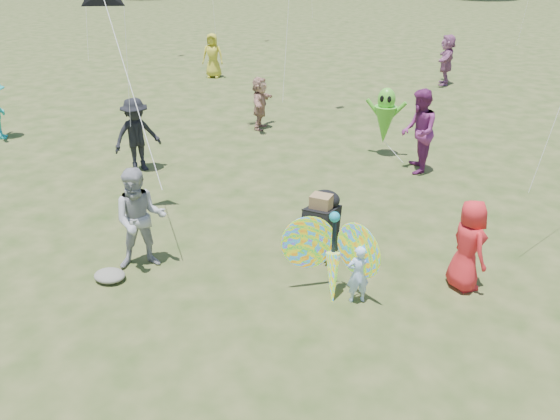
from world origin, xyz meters
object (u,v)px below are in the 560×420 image
at_px(adult_man, 140,219).
at_px(crowd_b, 137,135).
at_px(crowd_d, 260,103).
at_px(crowd_g, 213,56).
at_px(crowd_e, 419,132).
at_px(alien_kite, 385,118).
at_px(child_girl, 358,274).
at_px(jogging_stroller, 322,218).
at_px(crowd_a, 468,245).
at_px(crowd_j, 446,60).
at_px(butterfly_kite, 333,257).

xyz_separation_m(adult_man, crowd_b, (-2.41, 3.74, 0.00)).
height_order(crowd_d, crowd_g, crowd_g).
distance_m(crowd_b, crowd_e, 6.55).
relative_size(adult_man, alien_kite, 1.00).
distance_m(child_girl, jogging_stroller, 1.63).
height_order(adult_man, crowd_b, crowd_b).
xyz_separation_m(crowd_a, crowd_b, (-7.48, 2.67, 0.13)).
relative_size(adult_man, crowd_d, 1.15).
height_order(adult_man, crowd_j, crowd_j).
bearing_deg(adult_man, crowd_a, -18.40).
distance_m(adult_man, crowd_d, 7.81).
relative_size(crowd_j, butterfly_kite, 1.07).
bearing_deg(butterfly_kite, alien_kite, 92.38).
relative_size(child_girl, crowd_e, 0.49).
height_order(crowd_e, alien_kite, crowd_e).
relative_size(crowd_b, butterfly_kite, 1.01).
bearing_deg(crowd_j, crowd_e, -2.02).
bearing_deg(jogging_stroller, crowd_e, 80.80).
height_order(child_girl, crowd_e, crowd_e).
height_order(crowd_e, crowd_j, crowd_e).
height_order(crowd_b, crowd_e, crowd_e).
bearing_deg(crowd_b, butterfly_kite, -87.73).
distance_m(adult_man, crowd_b, 4.45).
relative_size(crowd_j, alien_kite, 1.07).
height_order(crowd_g, butterfly_kite, crowd_g).
xyz_separation_m(crowd_j, alien_kite, (-0.97, -8.69, 0.04)).
xyz_separation_m(butterfly_kite, alien_kite, (-0.27, 6.47, 0.30)).
xyz_separation_m(child_girl, crowd_d, (-4.43, 7.62, 0.28)).
bearing_deg(child_girl, alien_kite, -113.41).
relative_size(crowd_b, crowd_d, 1.16).
bearing_deg(crowd_j, butterfly_kite, -4.32).
distance_m(adult_man, crowd_a, 5.18).
height_order(adult_man, crowd_a, adult_man).
bearing_deg(jogging_stroller, crowd_j, 90.74).
bearing_deg(crowd_e, alien_kite, -143.87).
distance_m(jogging_stroller, butterfly_kite, 1.39).
bearing_deg(adult_man, child_girl, -28.12).
distance_m(crowd_a, crowd_e, 4.90).
bearing_deg(crowd_g, adult_man, -80.38).
bearing_deg(crowd_j, jogging_stroller, -6.66).
distance_m(child_girl, crowd_j, 15.22).
bearing_deg(alien_kite, child_girl, -84.12).
height_order(adult_man, crowd_g, adult_man).
bearing_deg(adult_man, alien_kite, 36.17).
distance_m(adult_man, crowd_g, 14.50).
bearing_deg(crowd_b, crowd_e, -36.87).
xyz_separation_m(child_girl, adult_man, (-3.57, -0.14, 0.40)).
xyz_separation_m(crowd_a, crowd_j, (-1.20, 14.28, 0.19)).
distance_m(crowd_d, crowd_j, 8.94).
height_order(crowd_a, crowd_b, crowd_b).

